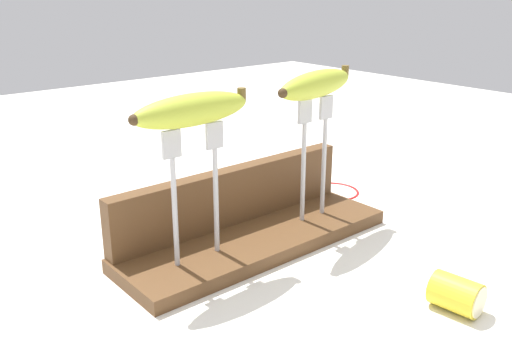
# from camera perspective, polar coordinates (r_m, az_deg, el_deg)

# --- Properties ---
(ground_plane) EXTENTS (3.00, 3.00, 0.00)m
(ground_plane) POSITION_cam_1_polar(r_m,az_deg,el_deg) (0.86, -0.00, -7.67)
(ground_plane) COLOR white
(wooden_board) EXTENTS (0.43, 0.14, 0.02)m
(wooden_board) POSITION_cam_1_polar(r_m,az_deg,el_deg) (0.85, -0.00, -7.04)
(wooden_board) COLOR brown
(wooden_board) RESTS_ON ground
(board_backstop) EXTENTS (0.43, 0.03, 0.09)m
(board_backstop) POSITION_cam_1_polar(r_m,az_deg,el_deg) (0.87, -2.41, -2.55)
(board_backstop) COLOR brown
(board_backstop) RESTS_ON wooden_board
(fork_stand_left) EXTENTS (0.09, 0.01, 0.19)m
(fork_stand_left) POSITION_cam_1_polar(r_m,az_deg,el_deg) (0.74, -6.23, -1.10)
(fork_stand_left) COLOR #B2B2B7
(fork_stand_left) RESTS_ON wooden_board
(fork_stand_right) EXTENTS (0.07, 0.01, 0.19)m
(fork_stand_right) POSITION_cam_1_polar(r_m,az_deg,el_deg) (0.87, 5.98, 2.34)
(fork_stand_right) COLOR #B2B2B7
(fork_stand_right) RESTS_ON wooden_board
(banana_raised_left) EXTENTS (0.18, 0.05, 0.04)m
(banana_raised_left) POSITION_cam_1_polar(r_m,az_deg,el_deg) (0.71, -6.51, 6.19)
(banana_raised_left) COLOR #B2C138
(banana_raised_left) RESTS_ON fork_stand_left
(banana_raised_right) EXTENTS (0.19, 0.08, 0.04)m
(banana_raised_right) POSITION_cam_1_polar(r_m,az_deg,el_deg) (0.85, 6.20, 8.76)
(banana_raised_right) COLOR #B2C138
(banana_raised_right) RESTS_ON fork_stand_right
(banana_chunk_near) EXTENTS (0.05, 0.06, 0.04)m
(banana_chunk_near) POSITION_cam_1_polar(r_m,az_deg,el_deg) (0.73, 19.81, -11.78)
(banana_chunk_near) COLOR yellow
(banana_chunk_near) RESTS_ON ground
(wire_coil) EXTENTS (0.10, 0.10, 0.00)m
(wire_coil) POSITION_cam_1_polar(r_m,az_deg,el_deg) (1.08, 7.89, -2.05)
(wire_coil) COLOR red
(wire_coil) RESTS_ON ground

